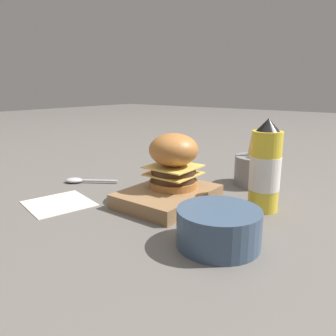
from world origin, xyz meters
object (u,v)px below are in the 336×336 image
(side_bowl, at_px, (219,226))
(ketchup_bottle, at_px, (265,169))
(fries_basket, at_px, (257,170))
(spoon, at_px, (79,180))
(burger, at_px, (173,160))
(serving_board, at_px, (168,196))

(side_bowl, bearing_deg, ketchup_bottle, -178.93)
(fries_basket, xyz_separation_m, side_bowl, (0.37, 0.09, -0.01))
(side_bowl, relative_size, spoon, 1.05)
(burger, bearing_deg, ketchup_bottle, 109.44)
(burger, height_order, side_bowl, burger)
(fries_basket, distance_m, side_bowl, 0.38)
(serving_board, height_order, ketchup_bottle, ketchup_bottle)
(side_bowl, bearing_deg, spoon, -100.30)
(burger, height_order, ketchup_bottle, ketchup_bottle)
(ketchup_bottle, relative_size, spoon, 1.47)
(burger, xyz_separation_m, ketchup_bottle, (-0.07, 0.19, -0.01))
(serving_board, bearing_deg, burger, -174.57)
(fries_basket, bearing_deg, burger, -23.80)
(serving_board, bearing_deg, ketchup_bottle, 115.75)
(burger, height_order, spoon, burger)
(serving_board, distance_m, spoon, 0.29)
(serving_board, distance_m, ketchup_bottle, 0.22)
(ketchup_bottle, distance_m, spoon, 0.50)
(side_bowl, bearing_deg, burger, -124.88)
(ketchup_bottle, height_order, spoon, ketchup_bottle)
(fries_basket, bearing_deg, side_bowl, 13.48)
(serving_board, bearing_deg, fries_basket, 158.56)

